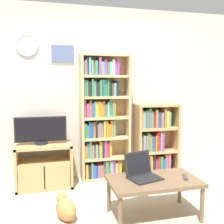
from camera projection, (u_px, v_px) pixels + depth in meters
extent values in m
cube|color=beige|center=(100.00, 94.00, 4.06)|extent=(6.58, 0.06, 2.60)
torus|color=#B2B2B7|center=(27.00, 46.00, 3.69)|extent=(0.32, 0.03, 0.32)
cylinder|color=white|center=(27.00, 46.00, 3.69)|extent=(0.26, 0.02, 0.26)
cube|color=silver|center=(63.00, 54.00, 3.83)|extent=(0.36, 0.01, 0.28)
cube|color=slate|center=(63.00, 54.00, 3.82)|extent=(0.32, 0.02, 0.25)
cube|color=tan|center=(17.00, 167.00, 3.62)|extent=(0.04, 0.45, 0.61)
cube|color=tan|center=(70.00, 163.00, 3.79)|extent=(0.04, 0.45, 0.61)
cube|color=tan|center=(44.00, 145.00, 3.67)|extent=(0.77, 0.45, 0.04)
cube|color=tan|center=(45.00, 185.00, 3.74)|extent=(0.77, 0.45, 0.04)
cube|color=tan|center=(44.00, 161.00, 3.70)|extent=(0.69, 0.41, 0.04)
cube|color=tan|center=(31.00, 179.00, 3.47)|extent=(0.33, 0.02, 0.33)
cube|color=tan|center=(58.00, 177.00, 3.55)|extent=(0.33, 0.02, 0.33)
cylinder|color=black|center=(41.00, 143.00, 3.68)|extent=(0.18, 0.18, 0.04)
cube|color=black|center=(41.00, 129.00, 3.65)|extent=(0.71, 0.05, 0.35)
cube|color=black|center=(41.00, 129.00, 3.63)|extent=(0.67, 0.01, 0.31)
cube|color=tan|center=(82.00, 118.00, 3.85)|extent=(0.04, 0.26, 1.89)
cube|color=tan|center=(128.00, 117.00, 4.02)|extent=(0.04, 0.26, 1.89)
cube|color=tan|center=(104.00, 117.00, 4.06)|extent=(0.74, 0.02, 1.89)
cube|color=tan|center=(105.00, 177.00, 4.05)|extent=(0.67, 0.23, 0.04)
cube|color=tan|center=(105.00, 158.00, 4.01)|extent=(0.67, 0.23, 0.04)
cube|color=tan|center=(105.00, 138.00, 3.97)|extent=(0.67, 0.23, 0.04)
cube|color=tan|center=(105.00, 118.00, 3.94)|extent=(0.67, 0.23, 0.04)
cube|color=tan|center=(105.00, 97.00, 3.90)|extent=(0.67, 0.23, 0.04)
cube|color=tan|center=(105.00, 76.00, 3.87)|extent=(0.67, 0.23, 0.04)
cube|color=tan|center=(105.00, 55.00, 3.83)|extent=(0.67, 0.23, 0.04)
cube|color=red|center=(85.00, 170.00, 3.97)|extent=(0.02, 0.18, 0.22)
cube|color=gold|center=(86.00, 170.00, 3.97)|extent=(0.03, 0.19, 0.22)
cube|color=#232328|center=(89.00, 171.00, 3.98)|extent=(0.04, 0.21, 0.21)
cube|color=#5B9389|center=(91.00, 169.00, 3.99)|extent=(0.03, 0.19, 0.24)
cube|color=#2856A8|center=(94.00, 170.00, 3.99)|extent=(0.04, 0.21, 0.20)
cube|color=#2856A8|center=(96.00, 170.00, 4.01)|extent=(0.02, 0.17, 0.19)
cube|color=#B75B70|center=(98.00, 170.00, 4.02)|extent=(0.04, 0.18, 0.20)
cube|color=#93704C|center=(101.00, 170.00, 4.03)|extent=(0.04, 0.17, 0.20)
cube|color=#9E4293|center=(103.00, 168.00, 4.04)|extent=(0.03, 0.16, 0.24)
cube|color=#388947|center=(106.00, 168.00, 4.04)|extent=(0.04, 0.21, 0.25)
cube|color=#93704C|center=(108.00, 168.00, 4.06)|extent=(0.02, 0.17, 0.25)
cube|color=#759EB7|center=(110.00, 168.00, 4.06)|extent=(0.04, 0.19, 0.24)
cube|color=#9E4293|center=(113.00, 167.00, 4.07)|extent=(0.04, 0.17, 0.25)
cube|color=gold|center=(116.00, 168.00, 4.08)|extent=(0.03, 0.18, 0.21)
cube|color=#93704C|center=(118.00, 166.00, 4.09)|extent=(0.02, 0.18, 0.26)
cube|color=gold|center=(119.00, 168.00, 4.10)|extent=(0.03, 0.17, 0.20)
cube|color=orange|center=(85.00, 151.00, 3.93)|extent=(0.03, 0.21, 0.20)
cube|color=#5B9389|center=(87.00, 150.00, 3.94)|extent=(0.03, 0.17, 0.22)
cube|color=#5B9389|center=(90.00, 149.00, 3.95)|extent=(0.04, 0.18, 0.25)
cube|color=orange|center=(92.00, 151.00, 3.95)|extent=(0.02, 0.20, 0.20)
cube|color=#2856A8|center=(94.00, 150.00, 3.97)|extent=(0.03, 0.17, 0.20)
cube|color=gold|center=(96.00, 150.00, 3.97)|extent=(0.02, 0.18, 0.21)
cube|color=#2856A8|center=(98.00, 151.00, 3.98)|extent=(0.03, 0.19, 0.19)
cube|color=gold|center=(100.00, 149.00, 3.99)|extent=(0.04, 0.17, 0.25)
cube|color=#232328|center=(102.00, 149.00, 3.99)|extent=(0.02, 0.20, 0.25)
cube|color=#9E4293|center=(105.00, 148.00, 4.00)|extent=(0.04, 0.19, 0.26)
cube|color=red|center=(107.00, 149.00, 4.01)|extent=(0.04, 0.19, 0.22)
cube|color=gold|center=(110.00, 149.00, 4.03)|extent=(0.04, 0.16, 0.22)
cube|color=#388947|center=(85.00, 130.00, 3.89)|extent=(0.04, 0.19, 0.22)
cube|color=#5B9389|center=(87.00, 131.00, 3.91)|extent=(0.02, 0.17, 0.19)
cube|color=#2856A8|center=(89.00, 129.00, 3.91)|extent=(0.04, 0.19, 0.24)
cube|color=#2856A8|center=(92.00, 130.00, 3.92)|extent=(0.03, 0.17, 0.23)
cube|color=orange|center=(94.00, 129.00, 3.93)|extent=(0.03, 0.16, 0.24)
cube|color=#232328|center=(96.00, 129.00, 3.93)|extent=(0.02, 0.19, 0.26)
cube|color=#93704C|center=(97.00, 130.00, 3.94)|extent=(0.02, 0.19, 0.20)
cube|color=#5B9389|center=(99.00, 129.00, 3.95)|extent=(0.02, 0.19, 0.23)
cube|color=#B75B70|center=(101.00, 129.00, 3.96)|extent=(0.04, 0.17, 0.22)
cube|color=gold|center=(104.00, 129.00, 3.96)|extent=(0.04, 0.19, 0.25)
cube|color=orange|center=(106.00, 129.00, 3.97)|extent=(0.02, 0.21, 0.25)
cube|color=orange|center=(108.00, 130.00, 3.98)|extent=(0.04, 0.19, 0.20)
cube|color=orange|center=(111.00, 128.00, 3.99)|extent=(0.03, 0.17, 0.25)
cube|color=#5B9389|center=(113.00, 128.00, 4.00)|extent=(0.04, 0.17, 0.25)
cube|color=#B75B70|center=(84.00, 108.00, 3.86)|extent=(0.03, 0.17, 0.26)
cube|color=#9E4293|center=(87.00, 110.00, 3.87)|extent=(0.04, 0.19, 0.20)
cube|color=orange|center=(90.00, 109.00, 3.88)|extent=(0.03, 0.17, 0.25)
cube|color=#2856A8|center=(92.00, 110.00, 3.89)|extent=(0.04, 0.19, 0.21)
cube|color=#5B9389|center=(94.00, 109.00, 3.89)|extent=(0.02, 0.20, 0.24)
cube|color=gold|center=(96.00, 109.00, 3.90)|extent=(0.04, 0.18, 0.23)
cube|color=orange|center=(99.00, 109.00, 3.91)|extent=(0.04, 0.19, 0.23)
cube|color=orange|center=(101.00, 109.00, 3.92)|extent=(0.02, 0.18, 0.22)
cube|color=#93704C|center=(103.00, 109.00, 3.93)|extent=(0.04, 0.16, 0.24)
cube|color=#388947|center=(105.00, 110.00, 3.94)|extent=(0.03, 0.17, 0.19)
cube|color=white|center=(107.00, 109.00, 3.95)|extent=(0.02, 0.16, 0.22)
cube|color=#388947|center=(110.00, 108.00, 3.96)|extent=(0.04, 0.16, 0.26)
cube|color=#5B9389|center=(112.00, 109.00, 3.96)|extent=(0.02, 0.19, 0.21)
cube|color=orange|center=(113.00, 110.00, 3.96)|extent=(0.02, 0.20, 0.19)
cube|color=#5B9389|center=(84.00, 88.00, 3.83)|extent=(0.03, 0.17, 0.24)
cube|color=#388947|center=(86.00, 88.00, 3.83)|extent=(0.03, 0.18, 0.23)
cube|color=#232328|center=(89.00, 89.00, 3.84)|extent=(0.04, 0.19, 0.22)
cube|color=#388947|center=(92.00, 88.00, 3.85)|extent=(0.03, 0.20, 0.25)
cube|color=#5B9389|center=(94.00, 89.00, 3.86)|extent=(0.04, 0.17, 0.22)
cube|color=#232328|center=(97.00, 89.00, 3.87)|extent=(0.04, 0.20, 0.20)
cube|color=#388947|center=(100.00, 88.00, 3.88)|extent=(0.04, 0.20, 0.24)
cube|color=#2856A8|center=(102.00, 88.00, 3.88)|extent=(0.02, 0.21, 0.24)
cube|color=#388947|center=(105.00, 88.00, 3.90)|extent=(0.04, 0.17, 0.24)
cube|color=#388947|center=(107.00, 88.00, 3.91)|extent=(0.02, 0.19, 0.24)
cube|color=#232328|center=(109.00, 89.00, 3.91)|extent=(0.02, 0.19, 0.22)
cube|color=#232328|center=(110.00, 90.00, 3.92)|extent=(0.02, 0.20, 0.19)
cube|color=#93704C|center=(112.00, 89.00, 3.93)|extent=(0.02, 0.16, 0.20)
cube|color=#5B9389|center=(114.00, 89.00, 3.93)|extent=(0.04, 0.19, 0.19)
cube|color=#232328|center=(116.00, 88.00, 3.94)|extent=(0.04, 0.17, 0.23)
cube|color=#388947|center=(83.00, 68.00, 3.79)|extent=(0.02, 0.19, 0.19)
cube|color=#B75B70|center=(85.00, 68.00, 3.80)|extent=(0.03, 0.18, 0.22)
cube|color=#2856A8|center=(87.00, 66.00, 3.80)|extent=(0.02, 0.16, 0.25)
cube|color=#5B9389|center=(89.00, 67.00, 3.80)|extent=(0.03, 0.20, 0.25)
cube|color=#5B9389|center=(91.00, 68.00, 3.81)|extent=(0.03, 0.19, 0.21)
cube|color=#93704C|center=(93.00, 68.00, 3.83)|extent=(0.02, 0.16, 0.20)
cube|color=#388947|center=(95.00, 68.00, 3.83)|extent=(0.04, 0.20, 0.21)
cube|color=#2856A8|center=(97.00, 68.00, 3.84)|extent=(0.02, 0.16, 0.20)
cube|color=#9E4293|center=(99.00, 66.00, 3.84)|extent=(0.04, 0.20, 0.25)
cube|color=#5B9389|center=(102.00, 69.00, 3.85)|extent=(0.04, 0.19, 0.19)
cube|color=#9E4293|center=(105.00, 68.00, 3.87)|extent=(0.04, 0.17, 0.22)
cube|color=#388947|center=(108.00, 69.00, 3.88)|extent=(0.03, 0.18, 0.19)
cube|color=#759EB7|center=(110.00, 69.00, 3.89)|extent=(0.04, 0.17, 0.20)
cube|color=white|center=(113.00, 68.00, 3.90)|extent=(0.04, 0.16, 0.23)
cube|color=#9E4293|center=(115.00, 68.00, 3.91)|extent=(0.03, 0.17, 0.21)
cube|color=#9E4293|center=(117.00, 68.00, 3.91)|extent=(0.03, 0.16, 0.23)
cube|color=tan|center=(137.00, 141.00, 4.08)|extent=(0.04, 0.32, 1.14)
cube|color=tan|center=(175.00, 139.00, 4.23)|extent=(0.04, 0.32, 1.14)
cube|color=tan|center=(153.00, 138.00, 4.30)|extent=(0.68, 0.02, 1.14)
cube|color=tan|center=(156.00, 173.00, 4.22)|extent=(0.61, 0.28, 0.04)
cube|color=tan|center=(156.00, 151.00, 4.18)|extent=(0.61, 0.28, 0.04)
cube|color=tan|center=(157.00, 128.00, 4.13)|extent=(0.61, 0.28, 0.04)
cube|color=tan|center=(157.00, 105.00, 4.09)|extent=(0.61, 0.28, 0.04)
cube|color=#759EB7|center=(139.00, 164.00, 4.14)|extent=(0.03, 0.23, 0.31)
cube|color=#B75B70|center=(141.00, 165.00, 4.15)|extent=(0.04, 0.23, 0.26)
cube|color=red|center=(143.00, 165.00, 4.16)|extent=(0.03, 0.23, 0.25)
cube|color=#9E4293|center=(146.00, 164.00, 4.17)|extent=(0.04, 0.23, 0.28)
cube|color=orange|center=(148.00, 163.00, 4.17)|extent=(0.04, 0.26, 0.31)
cube|color=#5B9389|center=(150.00, 165.00, 4.20)|extent=(0.02, 0.21, 0.25)
cube|color=#232328|center=(152.00, 163.00, 4.20)|extent=(0.04, 0.20, 0.30)
cube|color=#9E4293|center=(154.00, 164.00, 4.22)|extent=(0.02, 0.21, 0.24)
cube|color=red|center=(156.00, 163.00, 4.22)|extent=(0.03, 0.23, 0.27)
cube|color=#388947|center=(159.00, 163.00, 4.22)|extent=(0.04, 0.25, 0.28)
cube|color=#2856A8|center=(161.00, 164.00, 4.23)|extent=(0.04, 0.26, 0.24)
cube|color=#B75B70|center=(164.00, 162.00, 4.24)|extent=(0.04, 0.24, 0.30)
cube|color=#B75B70|center=(166.00, 162.00, 4.25)|extent=(0.04, 0.26, 0.31)
cube|color=#232328|center=(168.00, 163.00, 4.27)|extent=(0.02, 0.22, 0.24)
cube|color=gold|center=(139.00, 143.00, 4.10)|extent=(0.02, 0.24, 0.24)
cube|color=#9E4293|center=(140.00, 143.00, 4.11)|extent=(0.02, 0.20, 0.25)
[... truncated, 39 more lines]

